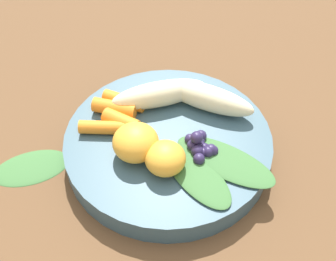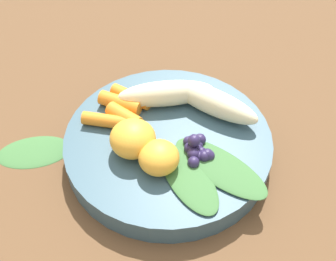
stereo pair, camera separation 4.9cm
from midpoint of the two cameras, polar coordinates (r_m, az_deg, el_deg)
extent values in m
plane|color=brown|center=(0.52, 2.70, -3.14)|extent=(2.40, 2.40, 0.00)
cylinder|color=#385666|center=(0.50, 2.75, -2.06)|extent=(0.25, 0.25, 0.03)
ellipsoid|color=beige|center=(0.52, 2.12, 4.96)|extent=(0.12, 0.04, 0.03)
ellipsoid|color=beige|center=(0.52, 8.86, 3.80)|extent=(0.12, 0.10, 0.03)
ellipsoid|color=#F4A833|center=(0.45, 1.82, -3.92)|extent=(0.05, 0.05, 0.03)
ellipsoid|color=#F4A833|center=(0.46, -1.90, -1.28)|extent=(0.05, 0.05, 0.04)
cylinder|color=orange|center=(0.53, -2.52, 4.55)|extent=(0.05, 0.04, 0.02)
cylinder|color=orange|center=(0.52, -3.96, 3.70)|extent=(0.06, 0.04, 0.02)
cylinder|color=orange|center=(0.50, -3.35, 1.82)|extent=(0.05, 0.04, 0.02)
cylinder|color=orange|center=(0.50, -5.93, 1.23)|extent=(0.06, 0.03, 0.02)
sphere|color=#2D234C|center=(0.47, 5.99, -2.60)|extent=(0.01, 0.01, 0.01)
sphere|color=#2D234C|center=(0.48, 5.73, -1.68)|extent=(0.01, 0.01, 0.01)
sphere|color=#2D234C|center=(0.47, 7.56, -3.08)|extent=(0.01, 0.01, 0.01)
sphere|color=#2D234C|center=(0.48, 7.05, -2.74)|extent=(0.01, 0.01, 0.01)
sphere|color=#2D234C|center=(0.47, 8.39, -3.47)|extent=(0.01, 0.01, 0.01)
sphere|color=#2D234C|center=(0.48, 7.28, -1.41)|extent=(0.01, 0.01, 0.01)
sphere|color=#2D234C|center=(0.47, 7.35, -3.72)|extent=(0.01, 0.01, 0.01)
sphere|color=#2D234C|center=(0.47, 6.59, -1.55)|extent=(0.01, 0.01, 0.01)
sphere|color=#2D234C|center=(0.48, 7.15, -2.16)|extent=(0.01, 0.01, 0.01)
sphere|color=#2D234C|center=(0.46, 6.55, -4.55)|extent=(0.01, 0.01, 0.01)
sphere|color=#2D234C|center=(0.47, 6.50, -3.41)|extent=(0.01, 0.01, 0.01)
sphere|color=#2D234C|center=(0.47, 7.97, -3.69)|extent=(0.01, 0.01, 0.01)
sphere|color=#2D234C|center=(0.47, 8.66, -3.60)|extent=(0.01, 0.01, 0.01)
ellipsoid|color=#3D7038|center=(0.45, 5.93, -6.69)|extent=(0.08, 0.11, 0.01)
ellipsoid|color=#3D7038|center=(0.47, 10.11, -5.18)|extent=(0.12, 0.12, 0.01)
ellipsoid|color=#3D7038|center=(0.53, -15.54, -2.87)|extent=(0.10, 0.06, 0.01)
camera|label=1|loc=(0.02, -87.13, 3.13)|focal=44.29mm
camera|label=2|loc=(0.02, 92.87, -3.13)|focal=44.29mm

